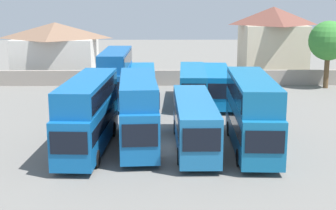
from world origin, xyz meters
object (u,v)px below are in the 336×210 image
(bus_2, at_px, (138,108))
(tree_left_of_lot, at_px, (329,41))
(bus_5, at_px, (116,74))
(house_terrace_centre, at_px, (272,41))
(bus_3, at_px, (194,121))
(bus_7, at_px, (193,84))
(bus_4, at_px, (252,109))
(bus_6, at_px, (142,84))
(bus_8, at_px, (216,84))
(house_terrace_left, at_px, (56,49))
(bus_1, at_px, (88,111))

(bus_2, xyz_separation_m, tree_left_of_lot, (20.57, 22.33, 2.64))
(bus_5, xyz_separation_m, house_terrace_centre, (19.24, 17.51, 1.70))
(bus_3, xyz_separation_m, bus_7, (0.80, 14.58, -0.01))
(bus_4, height_order, bus_5, bus_5)
(bus_2, bearing_deg, tree_left_of_lot, 133.64)
(bus_6, bearing_deg, bus_7, 83.55)
(bus_3, bearing_deg, bus_2, -95.55)
(bus_2, relative_size, bus_5, 0.99)
(bus_4, xyz_separation_m, house_terrace_centre, (8.61, 32.67, 1.81))
(bus_7, height_order, bus_8, bus_7)
(bus_4, bearing_deg, bus_2, -92.24)
(bus_5, height_order, bus_6, bus_5)
(house_terrace_centre, bearing_deg, bus_3, -111.13)
(bus_2, height_order, bus_3, bus_2)
(bus_4, height_order, bus_6, bus_4)
(tree_left_of_lot, bearing_deg, bus_8, -148.95)
(bus_8, relative_size, house_terrace_centre, 1.17)
(bus_4, relative_size, bus_7, 1.01)
(bus_4, xyz_separation_m, bus_6, (-8.05, 15.32, -0.92))
(bus_3, relative_size, bus_8, 1.08)
(bus_8, bearing_deg, bus_6, -90.55)
(bus_3, bearing_deg, house_terrace_left, -153.24)
(bus_5, relative_size, house_terrace_left, 0.98)
(bus_1, xyz_separation_m, bus_8, (10.29, 14.79, -0.84))
(bus_5, bearing_deg, bus_6, 94.28)
(house_terrace_centre, xyz_separation_m, tree_left_of_lot, (4.19, -9.67, 0.79))
(bus_3, xyz_separation_m, bus_8, (3.05, 14.47, -0.03))
(bus_1, distance_m, house_terrace_centre, 38.22)
(bus_2, xyz_separation_m, house_terrace_left, (-12.13, 30.88, 0.86))
(bus_4, xyz_separation_m, bus_5, (-10.63, 15.16, 0.10))
(bus_5, bearing_deg, house_terrace_centre, 133.06)
(bus_7, bearing_deg, house_terrace_left, -132.14)
(bus_3, xyz_separation_m, bus_5, (-6.74, 14.85, 0.95))
(bus_3, bearing_deg, house_terrace_centre, 158.50)
(bus_1, height_order, house_terrace_left, house_terrace_left)
(bus_1, relative_size, bus_4, 1.00)
(bus_1, distance_m, bus_8, 18.04)
(bus_3, distance_m, bus_5, 16.33)
(bus_1, distance_m, bus_4, 11.13)
(bus_1, bearing_deg, house_terrace_centre, 151.88)
(house_terrace_left, xyz_separation_m, house_terrace_centre, (28.51, 1.12, 1.00))
(bus_2, relative_size, bus_8, 0.97)
(bus_4, relative_size, house_terrace_centre, 1.23)
(bus_4, height_order, house_terrace_left, house_terrace_left)
(bus_3, xyz_separation_m, house_terrace_left, (-16.00, 31.24, 1.65))
(bus_3, bearing_deg, bus_6, -164.89)
(bus_5, distance_m, bus_6, 2.79)
(bus_5, xyz_separation_m, bus_8, (9.80, -0.38, -0.98))
(bus_6, height_order, bus_7, bus_7)
(bus_5, distance_m, house_terrace_centre, 26.07)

